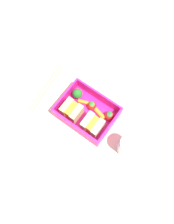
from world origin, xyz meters
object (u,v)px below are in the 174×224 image
(carrot_stick_far_left, at_px, (99,113))
(drinking_glass, at_px, (127,146))
(sandwich_left, at_px, (92,125))
(chopstick_pair, at_px, (47,86))
(carrot_stick_left, at_px, (84,102))
(strawberry_left, at_px, (109,116))
(broccoli_floret, at_px, (77,94))
(sandwich_center_left, at_px, (72,110))
(strawberry_far_left, at_px, (91,105))

(carrot_stick_far_left, height_order, drinking_glass, drinking_glass)
(sandwich_left, height_order, chopstick_pair, sandwich_left)
(carrot_stick_left, bearing_deg, carrot_stick_far_left, 178.34)
(strawberry_left, relative_size, broccoli_floret, 0.88)
(sandwich_left, xyz_separation_m, drinking_glass, (-0.12, -0.01, 0.00))
(sandwich_center_left, bearing_deg, strawberry_far_left, -125.33)
(strawberry_left, relative_size, chopstick_pair, 0.18)
(strawberry_left, bearing_deg, sandwich_left, 67.56)
(strawberry_far_left, xyz_separation_m, carrot_stick_left, (0.03, 0.00, -0.01))
(sandwich_center_left, distance_m, strawberry_left, 0.12)
(strawberry_left, distance_m, drinking_glass, 0.11)
(sandwich_left, distance_m, strawberry_far_left, 0.07)
(strawberry_far_left, height_order, broccoli_floret, broccoli_floret)
(carrot_stick_left, relative_size, chopstick_pair, 0.19)
(sandwich_left, relative_size, chopstick_pair, 0.30)
(strawberry_far_left, xyz_separation_m, chopstick_pair, (0.17, 0.02, -0.02))
(strawberry_left, bearing_deg, strawberry_far_left, 3.95)
(strawberry_far_left, bearing_deg, sandwich_left, 128.32)
(sandwich_center_left, height_order, drinking_glass, drinking_glass)
(strawberry_left, relative_size, carrot_stick_left, 0.93)
(sandwich_left, relative_size, broccoli_floret, 1.43)
(sandwich_left, xyz_separation_m, chopstick_pair, (0.21, -0.03, -0.03))
(sandwich_center_left, xyz_separation_m, carrot_stick_far_left, (-0.07, -0.05, -0.02))
(sandwich_center_left, xyz_separation_m, chopstick_pair, (0.13, -0.03, -0.03))
(carrot_stick_far_left, bearing_deg, carrot_stick_left, -1.66)
(chopstick_pair, xyz_separation_m, drinking_glass, (-0.33, 0.02, 0.04))
(sandwich_center_left, relative_size, strawberry_far_left, 1.67)
(sandwich_left, relative_size, sandwich_center_left, 1.00)
(chopstick_pair, bearing_deg, carrot_stick_left, -171.56)
(carrot_stick_far_left, xyz_separation_m, drinking_glass, (-0.13, 0.04, 0.02))
(sandwich_left, distance_m, strawberry_left, 0.06)
(carrot_stick_left, bearing_deg, chopstick_pair, 8.44)
(carrot_stick_far_left, bearing_deg, strawberry_far_left, -7.35)
(broccoli_floret, relative_size, chopstick_pair, 0.21)
(strawberry_left, xyz_separation_m, carrot_stick_left, (0.09, 0.01, -0.01))
(carrot_stick_far_left, xyz_separation_m, chopstick_pair, (0.20, 0.02, -0.02))
(broccoli_floret, relative_size, drinking_glass, 0.49)
(strawberry_far_left, relative_size, drinking_glass, 0.42)
(sandwich_left, distance_m, carrot_stick_far_left, 0.05)
(chopstick_pair, height_order, drinking_glass, drinking_glass)
(sandwich_center_left, xyz_separation_m, strawberry_far_left, (-0.04, -0.05, -0.01))
(sandwich_center_left, relative_size, carrot_stick_left, 1.52)
(carrot_stick_left, height_order, broccoli_floret, broccoli_floret)
(sandwich_center_left, height_order, chopstick_pair, sandwich_center_left)
(sandwich_left, bearing_deg, carrot_stick_left, -35.68)
(carrot_stick_far_left, xyz_separation_m, strawberry_far_left, (0.03, -0.00, 0.01))
(strawberry_far_left, relative_size, chopstick_pair, 0.18)
(carrot_stick_left, relative_size, drinking_glass, 0.46)
(strawberry_left, height_order, carrot_stick_left, strawberry_left)
(strawberry_left, height_order, carrot_stick_far_left, strawberry_left)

